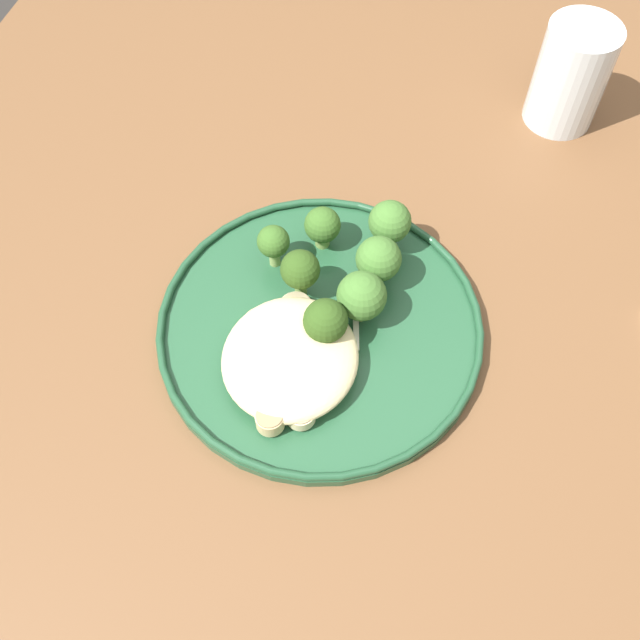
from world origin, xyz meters
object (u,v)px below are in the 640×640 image
(seared_scallop_left_edge, at_px, (270,420))
(broccoli_floret_rear_charred, at_px, (273,242))
(broccoli_floret_front_edge, at_px, (322,226))
(broccoli_floret_center_pile, at_px, (300,270))
(broccoli_floret_right_tilted, at_px, (362,296))
(seared_scallop_on_noodles, at_px, (296,308))
(broccoli_floret_near_rim, at_px, (378,260))
(water_glass, at_px, (569,81))
(seared_scallop_rear_pale, at_px, (305,415))
(seared_scallop_front_small, at_px, (288,362))
(broccoli_floret_tall_stalk, at_px, (390,223))
(dinner_plate, at_px, (320,327))
(seared_scallop_tilted_round, at_px, (258,322))
(broccoli_floret_small_sprig, at_px, (324,321))
(seared_scallop_half_hidden, at_px, (250,351))

(seared_scallop_left_edge, distance_m, broccoli_floret_rear_charred, 0.17)
(broccoli_floret_front_edge, bearing_deg, broccoli_floret_center_pile, -3.87)
(seared_scallop_left_edge, height_order, broccoli_floret_right_tilted, broccoli_floret_right_tilted)
(seared_scallop_on_noodles, distance_m, broccoli_floret_rear_charred, 0.06)
(broccoli_floret_near_rim, height_order, water_glass, water_glass)
(broccoli_floret_right_tilted, height_order, broccoli_floret_near_rim, same)
(seared_scallop_rear_pale, distance_m, seared_scallop_front_small, 0.05)
(seared_scallop_on_noodles, distance_m, broccoli_floret_center_pile, 0.03)
(seared_scallop_front_small, bearing_deg, broccoli_floret_center_pile, -171.07)
(broccoli_floret_tall_stalk, distance_m, broccoli_floret_center_pile, 0.10)
(dinner_plate, relative_size, seared_scallop_tilted_round, 12.93)
(broccoli_floret_rear_charred, distance_m, broccoli_floret_near_rim, 0.10)
(dinner_plate, bearing_deg, broccoli_floret_small_sprig, 27.70)
(broccoli_floret_right_tilted, distance_m, broccoli_floret_near_rim, 0.04)
(seared_scallop_tilted_round, height_order, broccoli_floret_small_sprig, broccoli_floret_small_sprig)
(seared_scallop_front_small, distance_m, seared_scallop_on_noodles, 0.06)
(broccoli_floret_rear_charred, xyz_separation_m, broccoli_floret_near_rim, (-0.00, 0.10, 0.00))
(seared_scallop_rear_pale, xyz_separation_m, broccoli_floret_near_rim, (-0.15, 0.02, 0.02))
(seared_scallop_tilted_round, bearing_deg, broccoli_floret_near_rim, 131.07)
(seared_scallop_front_small, xyz_separation_m, broccoli_floret_center_pile, (-0.08, -0.01, 0.02))
(seared_scallop_half_hidden, bearing_deg, seared_scallop_rear_pale, 54.68)
(seared_scallop_tilted_round, distance_m, broccoli_floret_rear_charred, 0.08)
(seared_scallop_rear_pale, xyz_separation_m, broccoli_floret_front_edge, (-0.18, -0.04, 0.02))
(broccoli_floret_small_sprig, distance_m, broccoli_floret_near_rim, 0.08)
(seared_scallop_on_noodles, relative_size, broccoli_floret_near_rim, 0.52)
(seared_scallop_rear_pale, distance_m, broccoli_floret_center_pile, 0.13)
(broccoli_floret_tall_stalk, bearing_deg, seared_scallop_half_hidden, -29.97)
(broccoli_floret_center_pile, bearing_deg, seared_scallop_on_noodles, 6.51)
(seared_scallop_tilted_round, height_order, seared_scallop_half_hidden, same)
(dinner_plate, relative_size, broccoli_floret_center_pile, 5.41)
(seared_scallop_front_small, bearing_deg, seared_scallop_tilted_round, -130.50)
(dinner_plate, relative_size, seared_scallop_half_hidden, 10.14)
(seared_scallop_rear_pale, relative_size, broccoli_floret_center_pile, 0.46)
(dinner_plate, xyz_separation_m, seared_scallop_rear_pale, (0.09, 0.01, 0.01))
(seared_scallop_left_edge, xyz_separation_m, seared_scallop_front_small, (-0.05, -0.00, 0.00))
(seared_scallop_left_edge, relative_size, broccoli_floret_tall_stalk, 0.42)
(broccoli_floret_right_tilted, bearing_deg, broccoli_floret_front_edge, -142.27)
(broccoli_floret_center_pile, height_order, broccoli_floret_right_tilted, broccoli_floret_right_tilted)
(broccoli_floret_center_pile, height_order, broccoli_floret_near_rim, broccoli_floret_near_rim)
(broccoli_floret_center_pile, distance_m, broccoli_floret_small_sprig, 0.06)
(dinner_plate, distance_m, water_glass, 0.38)
(seared_scallop_on_noodles, xyz_separation_m, broccoli_floret_rear_charred, (-0.05, -0.04, 0.02))
(broccoli_floret_front_edge, relative_size, broccoli_floret_right_tilted, 0.81)
(dinner_plate, relative_size, broccoli_floret_front_edge, 6.36)
(broccoli_floret_near_rim, bearing_deg, broccoli_floret_front_edge, -115.93)
(dinner_plate, bearing_deg, seared_scallop_rear_pale, 8.19)
(broccoli_floret_front_edge, height_order, broccoli_floret_center_pile, broccoli_floret_center_pile)
(broccoli_floret_front_edge, bearing_deg, seared_scallop_rear_pale, 11.17)
(seared_scallop_front_small, relative_size, seared_scallop_tilted_round, 1.33)
(seared_scallop_front_small, distance_m, broccoli_floret_near_rim, 0.12)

